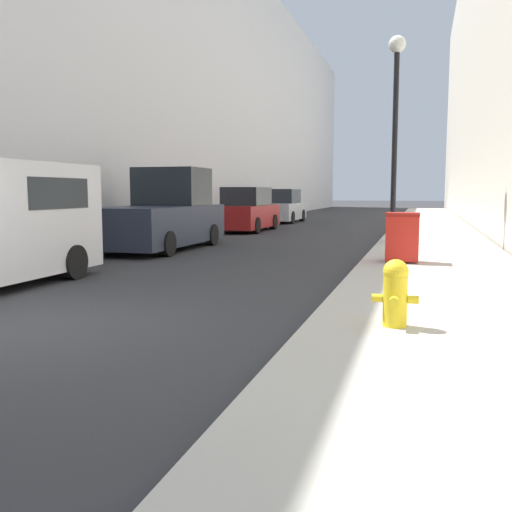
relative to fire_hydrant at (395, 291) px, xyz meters
name	(u,v)px	position (x,y,z in m)	size (l,w,h in m)	color
sidewalk_right	(432,231)	(0.64, 17.08, -0.46)	(3.26, 60.00, 0.13)	#ADA89E
building_left_glass	(156,100)	(-15.09, 25.08, 6.50)	(12.00, 60.00, 14.04)	#BCBCC1
fire_hydrant	(395,291)	(0.00, 0.00, 0.00)	(0.51, 0.39, 0.75)	yellow
trash_bin	(402,237)	(-0.13, 6.03, 0.15)	(0.69, 0.63, 1.05)	red
lamppost	(395,112)	(-0.58, 10.92, 3.39)	(0.49, 0.49, 5.92)	black
pickup_truck	(163,216)	(-6.77, 8.32, 0.41)	(2.13, 5.04, 2.30)	#232838
parked_sedan_near	(247,211)	(-6.68, 16.00, 0.29)	(1.80, 4.48, 1.79)	maroon
parked_sedan_far	(282,207)	(-6.84, 22.87, 0.27)	(1.81, 4.36, 1.75)	#A3A8B2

